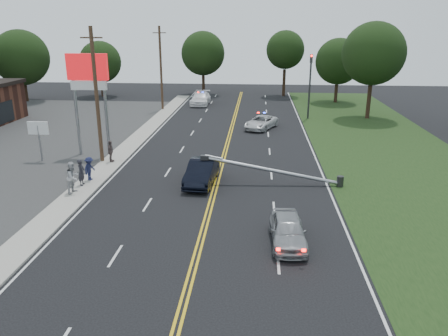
# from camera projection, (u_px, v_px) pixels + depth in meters

# --- Properties ---
(ground) EXTENTS (120.00, 120.00, 0.00)m
(ground) POSITION_uv_depth(u_px,v_px,m) (201.00, 239.00, 21.54)
(ground) COLOR black
(ground) RESTS_ON ground
(sidewalk) EXTENTS (1.80, 70.00, 0.12)m
(sidewalk) POSITION_uv_depth(u_px,v_px,m) (104.00, 170.00, 31.61)
(sidewalk) COLOR #9E9A8F
(sidewalk) RESTS_ON ground
(grass_verge) EXTENTS (12.00, 80.00, 0.01)m
(grass_verge) POSITION_uv_depth(u_px,v_px,m) (414.00, 178.00, 30.01)
(grass_verge) COLOR black
(grass_verge) RESTS_ON ground
(centerline_yellow) EXTENTS (0.36, 80.00, 0.00)m
(centerline_yellow) POSITION_uv_depth(u_px,v_px,m) (219.00, 173.00, 31.01)
(centerline_yellow) COLOR gold
(centerline_yellow) RESTS_ON ground
(pylon_sign) EXTENTS (3.20, 0.35, 8.00)m
(pylon_sign) POSITION_uv_depth(u_px,v_px,m) (88.00, 80.00, 33.71)
(pylon_sign) COLOR gray
(pylon_sign) RESTS_ON ground
(small_sign) EXTENTS (1.60, 0.14, 3.10)m
(small_sign) POSITION_uv_depth(u_px,v_px,m) (38.00, 131.00, 33.22)
(small_sign) COLOR gray
(small_sign) RESTS_ON ground
(traffic_signal) EXTENTS (0.28, 0.41, 7.05)m
(traffic_signal) POSITION_uv_depth(u_px,v_px,m) (310.00, 81.00, 48.04)
(traffic_signal) COLOR #2D2D30
(traffic_signal) RESTS_ON ground
(fallen_streetlight) EXTENTS (9.36, 0.44, 1.91)m
(fallen_streetlight) POSITION_uv_depth(u_px,v_px,m) (280.00, 172.00, 28.52)
(fallen_streetlight) COLOR #2D2D30
(fallen_streetlight) RESTS_ON ground
(utility_pole_mid) EXTENTS (1.60, 0.28, 10.00)m
(utility_pole_mid) POSITION_uv_depth(u_px,v_px,m) (97.00, 96.00, 32.01)
(utility_pole_mid) COLOR #382619
(utility_pole_mid) RESTS_ON ground
(utility_pole_far) EXTENTS (1.60, 0.28, 10.00)m
(utility_pole_far) POSITION_uv_depth(u_px,v_px,m) (161.00, 68.00, 52.85)
(utility_pole_far) COLOR #382619
(utility_pole_far) RESTS_ON ground
(tree_4) EXTENTS (7.36, 7.36, 9.59)m
(tree_4) POSITION_uv_depth(u_px,v_px,m) (21.00, 58.00, 58.83)
(tree_4) COLOR black
(tree_4) RESTS_ON ground
(tree_5) EXTENTS (5.96, 5.96, 7.97)m
(tree_5) POSITION_uv_depth(u_px,v_px,m) (100.00, 62.00, 63.32)
(tree_5) COLOR black
(tree_5) RESTS_ON ground
(tree_6) EXTENTS (6.43, 6.43, 9.31)m
(tree_6) POSITION_uv_depth(u_px,v_px,m) (203.00, 53.00, 64.60)
(tree_6) COLOR black
(tree_6) RESTS_ON ground
(tree_7) EXTENTS (5.50, 5.50, 9.43)m
(tree_7) POSITION_uv_depth(u_px,v_px,m) (285.00, 50.00, 63.23)
(tree_7) COLOR black
(tree_7) RESTS_ON ground
(tree_8) EXTENTS (6.10, 6.10, 8.51)m
(tree_8) POSITION_uv_depth(u_px,v_px,m) (338.00, 61.00, 58.15)
(tree_8) COLOR black
(tree_8) RESTS_ON ground
(tree_9) EXTENTS (6.80, 6.80, 10.51)m
(tree_9) POSITION_uv_depth(u_px,v_px,m) (374.00, 54.00, 47.31)
(tree_9) COLOR black
(tree_9) RESTS_ON ground
(crashed_sedan) EXTENTS (2.00, 4.90, 1.58)m
(crashed_sedan) POSITION_uv_depth(u_px,v_px,m) (202.00, 172.00, 28.88)
(crashed_sedan) COLOR black
(crashed_sedan) RESTS_ON ground
(waiting_sedan) EXTENTS (1.79, 4.13, 1.39)m
(waiting_sedan) POSITION_uv_depth(u_px,v_px,m) (288.00, 230.00, 20.87)
(waiting_sedan) COLOR #989B9F
(waiting_sedan) RESTS_ON ground
(emergency_a) EXTENTS (3.83, 5.16, 1.30)m
(emergency_a) POSITION_uv_depth(u_px,v_px,m) (261.00, 122.00, 44.28)
(emergency_a) COLOR silver
(emergency_a) RESTS_ON ground
(emergency_b) EXTENTS (2.33, 5.64, 1.63)m
(emergency_b) POSITION_uv_depth(u_px,v_px,m) (201.00, 98.00, 57.80)
(emergency_b) COLOR white
(emergency_b) RESTS_ON ground
(bystander_a) EXTENTS (0.43, 0.64, 1.74)m
(bystander_a) POSITION_uv_depth(u_px,v_px,m) (81.00, 172.00, 28.19)
(bystander_a) COLOR #232229
(bystander_a) RESTS_ON sidewalk
(bystander_b) EXTENTS (0.92, 1.09, 1.98)m
(bystander_b) POSITION_uv_depth(u_px,v_px,m) (73.00, 177.00, 26.86)
(bystander_b) COLOR #A5A5AA
(bystander_b) RESTS_ON sidewalk
(bystander_c) EXTENTS (0.79, 1.13, 1.60)m
(bystander_c) POSITION_uv_depth(u_px,v_px,m) (90.00, 169.00, 29.12)
(bystander_c) COLOR #181D3E
(bystander_c) RESTS_ON sidewalk
(bystander_d) EXTENTS (0.40, 0.97, 1.66)m
(bystander_d) POSITION_uv_depth(u_px,v_px,m) (111.00, 151.00, 33.04)
(bystander_d) COLOR #5C4C4A
(bystander_d) RESTS_ON sidewalk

